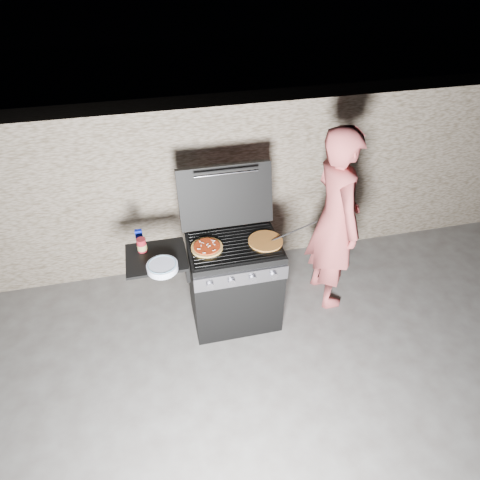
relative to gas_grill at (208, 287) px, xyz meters
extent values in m
plane|color=#48433F|center=(0.25, 0.00, -0.46)|extent=(50.00, 50.00, 0.00)
cube|color=gray|center=(0.25, 1.05, 0.44)|extent=(8.00, 0.35, 1.80)
cylinder|color=gold|center=(0.52, -0.02, 0.46)|extent=(0.38, 0.38, 0.02)
cylinder|color=maroon|center=(-0.52, 0.10, 0.51)|extent=(0.10, 0.10, 0.12)
cube|color=#0716A1|center=(-0.54, 0.23, 0.51)|extent=(0.06, 0.04, 0.13)
cylinder|color=white|center=(-0.38, -0.18, 0.48)|extent=(0.33, 0.33, 0.06)
imported|color=#B94E4F|center=(1.23, 0.13, 0.47)|extent=(0.48, 0.70, 1.85)
cylinder|color=black|center=(0.76, 0.00, 0.51)|extent=(0.50, 0.11, 0.10)
camera|label=1|loc=(-0.34, -2.82, 2.74)|focal=32.00mm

